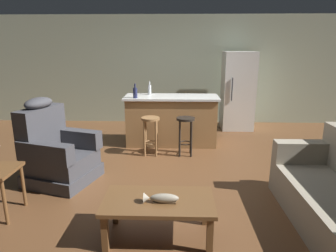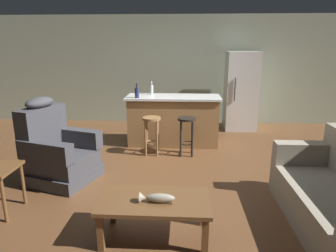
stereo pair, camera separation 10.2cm
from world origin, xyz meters
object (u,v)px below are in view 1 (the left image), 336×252
(recliner_near_lamp, at_px, (57,153))
(bottle_short_amber, at_px, (150,89))
(refrigerator, at_px, (238,91))
(bottle_tall_green, at_px, (135,93))
(coffee_table, at_px, (158,205))
(bar_stool_left, at_px, (151,129))
(bar_stool_right, at_px, (185,129))
(fish_figurine, at_px, (161,198))
(kitchen_island, at_px, (171,120))

(recliner_near_lamp, xyz_separation_m, bottle_short_amber, (1.16, 1.93, 0.63))
(refrigerator, bearing_deg, bottle_tall_green, -146.43)
(coffee_table, height_order, bar_stool_left, bar_stool_left)
(bar_stool_right, bearing_deg, bottle_short_amber, 130.28)
(fish_figurine, height_order, bottle_tall_green, bottle_tall_green)
(fish_figurine, distance_m, bottle_short_amber, 3.34)
(bar_stool_right, relative_size, bottle_short_amber, 2.57)
(bottle_tall_green, bearing_deg, bar_stool_left, -52.01)
(kitchen_island, relative_size, bar_stool_right, 2.65)
(bar_stool_left, xyz_separation_m, bottle_short_amber, (-0.08, 0.82, 0.58))
(recliner_near_lamp, xyz_separation_m, bar_stool_left, (1.24, 1.10, 0.05))
(recliner_near_lamp, relative_size, bar_stool_left, 1.76)
(bar_stool_left, height_order, refrigerator, refrigerator)
(coffee_table, xyz_separation_m, bottle_tall_green, (-0.60, 2.79, 0.69))
(coffee_table, distance_m, fish_figurine, 0.11)
(recliner_near_lamp, bearing_deg, bottle_short_amber, 76.41)
(bar_stool_right, bearing_deg, recliner_near_lamp, -149.23)
(recliner_near_lamp, height_order, bar_stool_left, recliner_near_lamp)
(refrigerator, xyz_separation_m, bottle_short_amber, (-1.93, -1.01, 0.17))
(bottle_short_amber, bearing_deg, bar_stool_left, -84.13)
(coffee_table, relative_size, recliner_near_lamp, 0.92)
(coffee_table, height_order, recliner_near_lamp, recliner_near_lamp)
(kitchen_island, distance_m, bar_stool_left, 0.72)
(coffee_table, bearing_deg, kitchen_island, 88.83)
(recliner_near_lamp, xyz_separation_m, bottle_tall_green, (0.93, 1.50, 0.63))
(recliner_near_lamp, relative_size, bar_stool_right, 1.76)
(recliner_near_lamp, bearing_deg, bar_stool_right, 48.14)
(bar_stool_left, height_order, bottle_short_amber, bottle_short_amber)
(coffee_table, bearing_deg, refrigerator, 69.75)
(coffee_table, bearing_deg, bar_stool_left, 96.94)
(refrigerator, distance_m, bottle_tall_green, 2.59)
(fish_figurine, height_order, bottle_short_amber, bottle_short_amber)
(coffee_table, xyz_separation_m, bar_stool_left, (-0.29, 2.39, 0.11))
(recliner_near_lamp, height_order, bottle_short_amber, bottle_short_amber)
(coffee_table, relative_size, kitchen_island, 0.61)
(bottle_tall_green, bearing_deg, coffee_table, -77.82)
(refrigerator, relative_size, bottle_tall_green, 6.59)
(bottle_short_amber, bearing_deg, coffee_table, -83.34)
(recliner_near_lamp, relative_size, refrigerator, 0.68)
(coffee_table, relative_size, refrigerator, 0.62)
(bar_stool_right, xyz_separation_m, refrigerator, (1.23, 1.83, 0.41))
(refrigerator, height_order, bottle_tall_green, refrigerator)
(kitchen_island, distance_m, bar_stool_right, 0.68)
(recliner_near_lamp, height_order, kitchen_island, recliner_near_lamp)
(coffee_table, xyz_separation_m, recliner_near_lamp, (-1.53, 1.28, 0.06))
(bar_stool_right, height_order, refrigerator, refrigerator)
(bar_stool_left, relative_size, refrigerator, 0.39)
(coffee_table, height_order, kitchen_island, kitchen_island)
(fish_figurine, bearing_deg, kitchen_island, 89.33)
(refrigerator, bearing_deg, coffee_table, -110.25)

